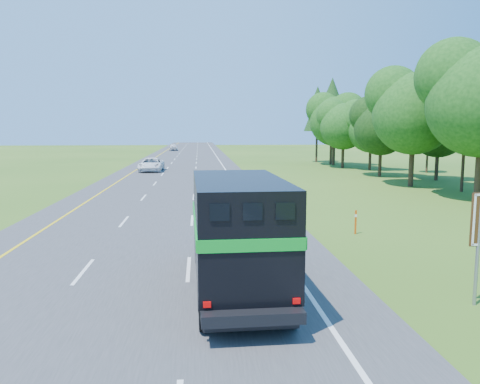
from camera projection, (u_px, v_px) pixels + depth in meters
The scene contains 6 objects.
road at pixel (180, 172), 55.01m from camera, with size 15.00×260.00×0.04m, color #38383A.
lane_markings at pixel (180, 172), 55.00m from camera, with size 11.15×260.00×0.01m.
horse_truck at pixel (236, 230), 14.14m from camera, with size 2.70×8.05×3.54m.
white_suv at pixel (151, 165), 55.65m from camera, with size 2.66×5.76×1.60m, color white.
far_car at pixel (173, 147), 110.93m from camera, with size 1.91×4.74×1.61m, color silver.
delineator at pixel (356, 221), 22.28m from camera, with size 0.09×0.05×1.16m.
Camera 1 is at (2.25, -5.24, 4.96)m, focal length 35.00 mm.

